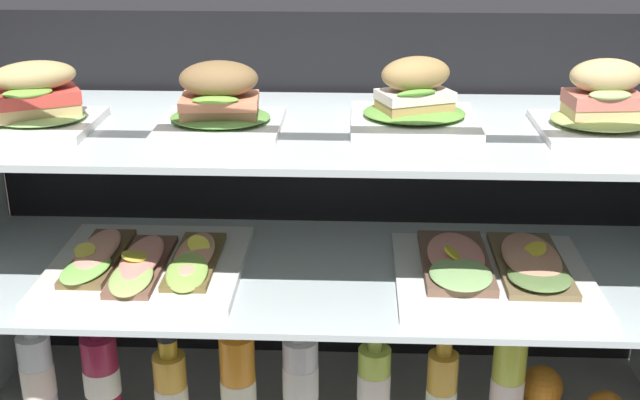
# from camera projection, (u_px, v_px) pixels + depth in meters

# --- Properties ---
(case_frame) EXTENTS (1.39, 0.50, 0.88)m
(case_frame) POSITION_uv_depth(u_px,v_px,m) (324.00, 177.00, 1.58)
(case_frame) COLOR #333338
(case_frame) RESTS_ON ground
(riser_lower_tier) EXTENTS (1.32, 0.44, 0.31)m
(riser_lower_tier) POSITION_uv_depth(u_px,v_px,m) (320.00, 350.00, 1.54)
(riser_lower_tier) COLOR silver
(riser_lower_tier) RESTS_ON case_base_deck
(shelf_lower_glass) EXTENTS (1.34, 0.46, 0.01)m
(shelf_lower_glass) POSITION_uv_depth(u_px,v_px,m) (320.00, 273.00, 1.48)
(shelf_lower_glass) COLOR silver
(shelf_lower_glass) RESTS_ON riser_lower_tier
(riser_upper_tier) EXTENTS (1.32, 0.44, 0.26)m
(riser_upper_tier) POSITION_uv_depth(u_px,v_px,m) (320.00, 203.00, 1.43)
(riser_upper_tier) COLOR silver
(riser_upper_tier) RESTS_ON shelf_lower_glass
(shelf_upper_glass) EXTENTS (1.34, 0.46, 0.01)m
(shelf_upper_glass) POSITION_uv_depth(u_px,v_px,m) (320.00, 129.00, 1.38)
(shelf_upper_glass) COLOR silver
(shelf_upper_glass) RESTS_ON riser_upper_tier
(plated_roll_sandwich_far_left) EXTENTS (0.18, 0.18, 0.11)m
(plated_roll_sandwich_far_left) POSITION_uv_depth(u_px,v_px,m) (37.00, 103.00, 1.34)
(plated_roll_sandwich_far_left) COLOR white
(plated_roll_sandwich_far_left) RESTS_ON shelf_upper_glass
(plated_roll_sandwich_far_right) EXTENTS (0.20, 0.20, 0.11)m
(plated_roll_sandwich_far_right) POSITION_uv_depth(u_px,v_px,m) (220.00, 104.00, 1.34)
(plated_roll_sandwich_far_right) COLOR white
(plated_roll_sandwich_far_right) RESTS_ON shelf_upper_glass
(plated_roll_sandwich_mid_right) EXTENTS (0.21, 0.21, 0.12)m
(plated_roll_sandwich_mid_right) POSITION_uv_depth(u_px,v_px,m) (415.00, 104.00, 1.36)
(plated_roll_sandwich_mid_right) COLOR white
(plated_roll_sandwich_mid_right) RESTS_ON shelf_upper_glass
(plated_roll_sandwich_left_of_center) EXTENTS (0.20, 0.20, 0.12)m
(plated_roll_sandwich_left_of_center) POSITION_uv_depth(u_px,v_px,m) (602.00, 107.00, 1.32)
(plated_roll_sandwich_left_of_center) COLOR white
(plated_roll_sandwich_left_of_center) RESTS_ON shelf_upper_glass
(open_sandwich_tray_near_left_corner) EXTENTS (0.34, 0.34, 0.06)m
(open_sandwich_tray_near_left_corner) POSITION_uv_depth(u_px,v_px,m) (145.00, 264.00, 1.45)
(open_sandwich_tray_near_left_corner) COLOR white
(open_sandwich_tray_near_left_corner) RESTS_ON shelf_lower_glass
(open_sandwich_tray_left_of_center) EXTENTS (0.34, 0.34, 0.06)m
(open_sandwich_tray_left_of_center) POSITION_uv_depth(u_px,v_px,m) (495.00, 269.00, 1.44)
(open_sandwich_tray_left_of_center) COLOR white
(open_sandwich_tray_left_of_center) RESTS_ON shelf_lower_glass
(juice_bottle_front_second) EXTENTS (0.06, 0.06, 0.22)m
(juice_bottle_front_second) POSITION_uv_depth(u_px,v_px,m) (38.00, 377.00, 1.56)
(juice_bottle_front_second) COLOR silver
(juice_bottle_front_second) RESTS_ON case_base_deck
(juice_bottle_tucked_behind) EXTENTS (0.07, 0.07, 0.23)m
(juice_bottle_tucked_behind) POSITION_uv_depth(u_px,v_px,m) (102.00, 376.00, 1.56)
(juice_bottle_tucked_behind) COLOR maroon
(juice_bottle_tucked_behind) RESTS_ON case_base_deck
(juice_bottle_front_left_end) EXTENTS (0.06, 0.06, 0.20)m
(juice_bottle_front_left_end) POSITION_uv_depth(u_px,v_px,m) (171.00, 388.00, 1.55)
(juice_bottle_front_left_end) COLOR gold
(juice_bottle_front_left_end) RESTS_ON case_base_deck
(juice_bottle_back_center) EXTENTS (0.07, 0.07, 0.25)m
(juice_bottle_back_center) POSITION_uv_depth(u_px,v_px,m) (238.00, 383.00, 1.53)
(juice_bottle_back_center) COLOR orange
(juice_bottle_back_center) RESTS_ON case_base_deck
(juice_bottle_near_post) EXTENTS (0.07, 0.07, 0.25)m
(juice_bottle_near_post) POSITION_uv_depth(u_px,v_px,m) (301.00, 380.00, 1.53)
(juice_bottle_near_post) COLOR silver
(juice_bottle_near_post) RESTS_ON case_base_deck
(juice_bottle_front_fourth) EXTENTS (0.06, 0.06, 0.21)m
(juice_bottle_front_fourth) POSITION_uv_depth(u_px,v_px,m) (374.00, 384.00, 1.55)
(juice_bottle_front_fourth) COLOR #B7D24A
(juice_bottle_front_fourth) RESTS_ON case_base_deck
(juice_bottle_front_middle) EXTENTS (0.06, 0.06, 0.21)m
(juice_bottle_front_middle) POSITION_uv_depth(u_px,v_px,m) (442.00, 389.00, 1.54)
(juice_bottle_front_middle) COLOR gold
(juice_bottle_front_middle) RESTS_ON case_base_deck
(juice_bottle_back_left) EXTENTS (0.06, 0.06, 0.25)m
(juice_bottle_back_left) POSITION_uv_depth(u_px,v_px,m) (508.00, 380.00, 1.54)
(juice_bottle_back_left) COLOR #BCCE42
(juice_bottle_back_left) RESTS_ON case_base_deck
(orange_fruit_beside_bottles) EXTENTS (0.08, 0.08, 0.08)m
(orange_fruit_beside_bottles) POSITION_uv_depth(u_px,v_px,m) (541.00, 387.00, 1.62)
(orange_fruit_beside_bottles) COLOR orange
(orange_fruit_beside_bottles) RESTS_ON case_base_deck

